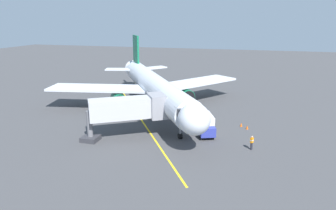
# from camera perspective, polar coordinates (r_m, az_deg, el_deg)

# --- Properties ---
(ground_plane) EXTENTS (220.00, 220.00, 0.00)m
(ground_plane) POSITION_cam_1_polar(r_m,az_deg,el_deg) (53.36, -3.10, -0.61)
(ground_plane) COLOR #424244
(apron_lead_in_line) EXTENTS (21.56, 33.95, 0.01)m
(apron_lead_in_line) POSITION_cam_1_polar(r_m,az_deg,el_deg) (46.98, -4.77, -2.90)
(apron_lead_in_line) COLOR yellow
(apron_lead_in_line) RESTS_ON ground
(airplane) EXTENTS (30.36, 35.86, 11.50)m
(airplane) POSITION_cam_1_polar(r_m,az_deg,el_deg) (51.66, -2.59, 3.43)
(airplane) COLOR silver
(airplane) RESTS_ON ground
(jet_bridge) EXTENTS (10.65, 8.01, 5.40)m
(jet_bridge) POSITION_cam_1_polar(r_m,az_deg,el_deg) (39.92, -6.19, -0.63)
(jet_bridge) COLOR #B7B7BC
(jet_bridge) RESTS_ON ground
(ground_crew_marshaller) EXTENTS (0.43, 0.47, 1.71)m
(ground_crew_marshaller) POSITION_cam_1_polar(r_m,az_deg,el_deg) (37.84, 15.04, -6.63)
(ground_crew_marshaller) COLOR #23232D
(ground_crew_marshaller) RESTS_ON ground
(box_truck_near_nose) EXTENTS (3.51, 4.99, 2.62)m
(box_truck_near_nose) POSITION_cam_1_polar(r_m,az_deg,el_deg) (41.32, 6.73, -3.55)
(box_truck_near_nose) COLOR #2D3899
(box_truck_near_nose) RESTS_ON ground
(safety_cone_nose_left) EXTENTS (0.32, 0.32, 0.55)m
(safety_cone_nose_left) POSITION_cam_1_polar(r_m,az_deg,el_deg) (45.53, 13.23, -3.52)
(safety_cone_nose_left) COLOR #F2590F
(safety_cone_nose_left) RESTS_ON ground
(safety_cone_nose_right) EXTENTS (0.32, 0.32, 0.55)m
(safety_cone_nose_right) POSITION_cam_1_polar(r_m,az_deg,el_deg) (44.66, 14.25, -3.97)
(safety_cone_nose_right) COLOR #F2590F
(safety_cone_nose_right) RESTS_ON ground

